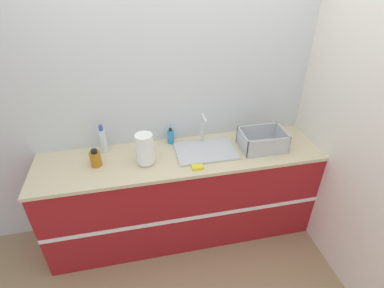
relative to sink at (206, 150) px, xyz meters
The scene contains 11 objects.
ground_plane 1.00m from the sink, 125.83° to the right, with size 12.00×12.00×0.00m, color #937A56.
wall_back 0.53m from the sink, 125.09° to the left, with size 4.81×0.06×2.60m.
wall_right 1.09m from the sink, ahead, with size 0.06×2.57×2.60m.
counter_cabinet 0.52m from the sink, behind, with size 2.43×0.59×0.91m.
sink is the anchor object (origin of this frame).
paper_towel_roll 0.53m from the sink, behind, with size 0.14×0.14×0.27m.
dish_rack 0.50m from the sink, ahead, with size 0.38×0.27×0.16m.
bottle_amber 0.91m from the sink, behind, with size 0.09×0.09×0.15m.
bottle_clear 0.88m from the sink, 167.82° to the left, with size 0.06×0.06×0.26m.
soap_dispenser 0.34m from the sink, 143.32° to the left, with size 0.06×0.06×0.15m.
sponge 0.25m from the sink, 119.12° to the right, with size 0.09×0.06×0.02m.
Camera 1 is at (-0.35, -1.77, 2.36)m, focal length 28.00 mm.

